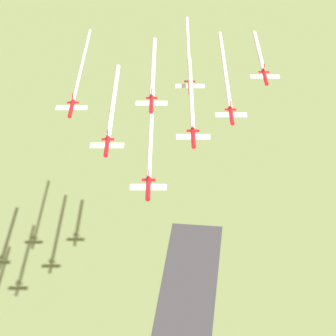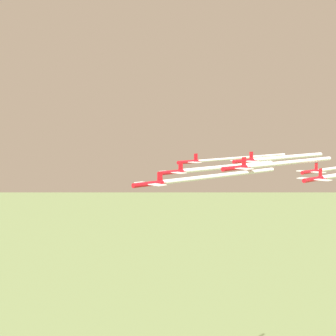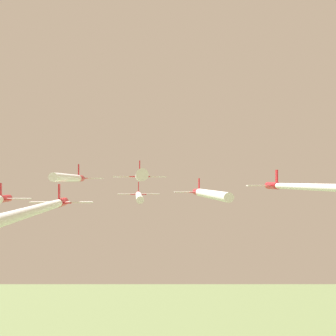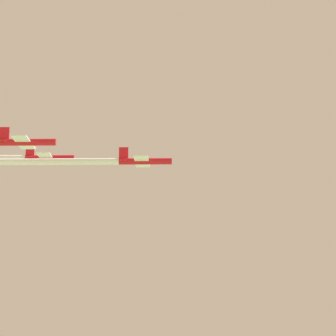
{
  "view_description": "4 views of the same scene",
  "coord_description": "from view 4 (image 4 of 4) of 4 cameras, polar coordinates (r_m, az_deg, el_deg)",
  "views": [
    {
      "loc": [
        -114.21,
        -97.81,
        225.94
      ],
      "look_at": [
        34.49,
        -50.57,
        131.61
      ],
      "focal_mm": 85.0,
      "sensor_mm": 36.0,
      "label": 1
    },
    {
      "loc": [
        -13.99,
        -143.41,
        140.84
      ],
      "look_at": [
        33.91,
        -50.52,
        131.53
      ],
      "focal_mm": 50.0,
      "sensor_mm": 36.0,
      "label": 2
    },
    {
      "loc": [
        186.87,
        1.17,
        130.46
      ],
      "look_at": [
        34.66,
        -39.64,
        132.98
      ],
      "focal_mm": 85.0,
      "sensor_mm": 36.0,
      "label": 3
    },
    {
      "loc": [
        -14.8,
        77.13,
        96.91
      ],
      "look_at": [
        27.92,
        -51.37,
        127.28
      ],
      "focal_mm": 85.0,
      "sensor_mm": 36.0,
      "label": 4
    }
  ],
  "objects": [
    {
      "name": "jet_1",
      "position": [
        148.85,
        -8.61,
        0.72
      ],
      "size": [
        9.06,
        8.8,
        3.05
      ],
      "rotation": [
        0.0,
        0.0,
        1.87
      ],
      "color": "red"
    },
    {
      "name": "jet_2",
      "position": [
        127.79,
        -10.21,
        1.85
      ],
      "size": [
        9.06,
        8.8,
        3.05
      ],
      "rotation": [
        0.0,
        0.0,
        1.87
      ],
      "color": "red"
    },
    {
      "name": "jet_0",
      "position": [
        135.78,
        -1.79,
        0.5
      ],
      "size": [
        9.06,
        8.8,
        3.05
      ],
      "rotation": [
        0.0,
        0.0,
        1.87
      ],
      "color": "red"
    }
  ]
}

